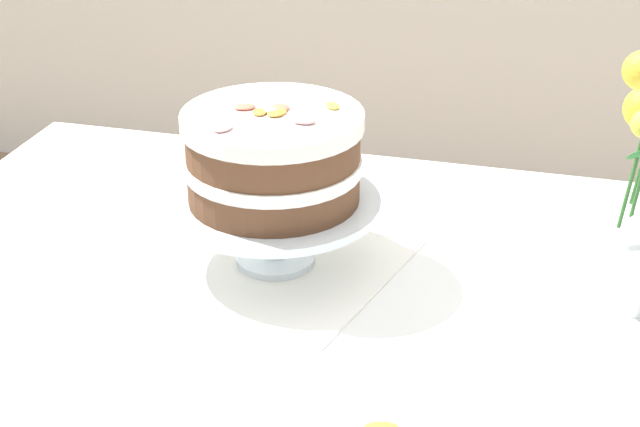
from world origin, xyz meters
The scene contains 4 objects.
dining_table centered at (0.00, -0.03, 0.65)m, with size 1.40×1.00×0.74m.
linen_napkin centered at (-0.14, 0.09, 0.74)m, with size 0.32×0.32×0.00m, color white.
cake_stand centered at (-0.14, 0.09, 0.82)m, with size 0.29×0.29×0.10m.
layer_cake centered at (-0.14, 0.09, 0.90)m, with size 0.24×0.24×0.13m.
Camera 1 is at (0.23, -1.04, 1.42)m, focal length 54.85 mm.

